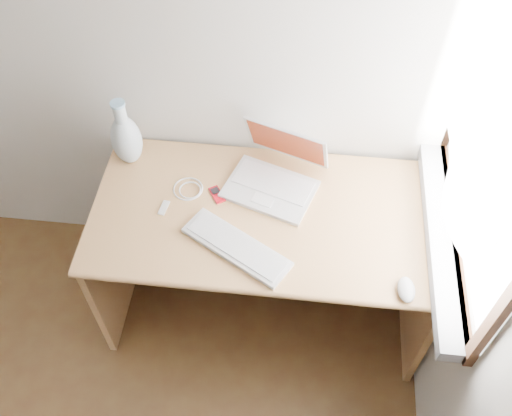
# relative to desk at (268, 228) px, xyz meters

# --- Properties ---
(back_wall) EXTENTS (3.50, 0.04, 2.60)m
(back_wall) POSITION_rel_desk_xyz_m (-1.03, 0.29, 0.77)
(back_wall) COLOR silver
(back_wall) RESTS_ON floor
(window) EXTENTS (0.11, 0.99, 1.10)m
(window) POSITION_rel_desk_xyz_m (0.69, -0.16, 0.75)
(window) COLOR white
(window) RESTS_ON right_wall
(desk) EXTENTS (1.40, 0.70, 0.74)m
(desk) POSITION_rel_desk_xyz_m (0.00, 0.00, 0.00)
(desk) COLOR tan
(desk) RESTS_ON floor
(laptop) EXTENTS (0.41, 0.39, 0.24)m
(laptop) POSITION_rel_desk_xyz_m (0.00, 0.08, 0.27)
(laptop) COLOR white
(laptop) RESTS_ON desk
(external_keyboard) EXTENTS (0.44, 0.33, 0.02)m
(external_keyboard) POSITION_rel_desk_xyz_m (-0.10, -0.26, 0.22)
(external_keyboard) COLOR white
(external_keyboard) RESTS_ON desk
(mouse) EXTENTS (0.07, 0.11, 0.04)m
(mouse) POSITION_rel_desk_xyz_m (0.53, -0.38, 0.23)
(mouse) COLOR white
(mouse) RESTS_ON desk
(ipod) EXTENTS (0.08, 0.10, 0.01)m
(ipod) POSITION_rel_desk_xyz_m (-0.21, -0.01, 0.22)
(ipod) COLOR red
(ipod) RESTS_ON desk
(cable_coil) EXTENTS (0.15, 0.15, 0.01)m
(cable_coil) POSITION_rel_desk_xyz_m (-0.33, 0.00, 0.22)
(cable_coil) COLOR white
(cable_coil) RESTS_ON desk
(remote) EXTENTS (0.04, 0.08, 0.01)m
(remote) POSITION_rel_desk_xyz_m (-0.41, -0.10, 0.22)
(remote) COLOR white
(remote) RESTS_ON desk
(vase) EXTENTS (0.13, 0.13, 0.32)m
(vase) POSITION_rel_desk_xyz_m (-0.60, 0.14, 0.34)
(vase) COLOR silver
(vase) RESTS_ON desk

